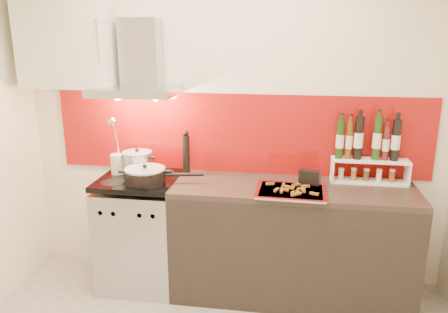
% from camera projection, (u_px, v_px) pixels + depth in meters
% --- Properties ---
extents(back_wall, '(3.40, 0.02, 2.60)m').
position_uv_depth(back_wall, '(233.00, 124.00, 3.49)').
color(back_wall, silver).
rests_on(back_wall, ground).
extents(backsplash, '(3.00, 0.02, 0.64)m').
position_uv_depth(backsplash, '(239.00, 134.00, 3.49)').
color(backsplash, maroon).
rests_on(backsplash, back_wall).
extents(range_stove, '(0.60, 0.60, 0.91)m').
position_uv_depth(range_stove, '(142.00, 232.00, 3.54)').
color(range_stove, '#B7B7BA').
rests_on(range_stove, ground).
extents(counter, '(1.80, 0.60, 0.90)m').
position_uv_depth(counter, '(291.00, 241.00, 3.36)').
color(counter, black).
rests_on(counter, ground).
extents(range_hood, '(0.62, 0.50, 0.61)m').
position_uv_depth(range_hood, '(139.00, 68.00, 3.32)').
color(range_hood, '#B7B7BA').
rests_on(range_hood, back_wall).
extents(upper_cabinet, '(0.70, 0.35, 0.72)m').
position_uv_depth(upper_cabinet, '(68.00, 40.00, 3.33)').
color(upper_cabinet, silver).
rests_on(upper_cabinet, back_wall).
extents(stock_pot, '(0.24, 0.24, 0.20)m').
position_uv_depth(stock_pot, '(138.00, 162.00, 3.51)').
color(stock_pot, '#B7B7BA').
rests_on(stock_pot, range_stove).
extents(saute_pan, '(0.59, 0.31, 0.14)m').
position_uv_depth(saute_pan, '(146.00, 175.00, 3.29)').
color(saute_pan, black).
rests_on(saute_pan, range_stove).
extents(utensil_jar, '(0.10, 0.15, 0.48)m').
position_uv_depth(utensil_jar, '(116.00, 158.00, 3.46)').
color(utensil_jar, silver).
rests_on(utensil_jar, range_stove).
extents(pepper_mill, '(0.06, 0.06, 0.36)m').
position_uv_depth(pepper_mill, '(186.00, 154.00, 3.46)').
color(pepper_mill, black).
rests_on(pepper_mill, counter).
extents(step_shelf, '(0.57, 0.16, 0.51)m').
position_uv_depth(step_shelf, '(369.00, 152.00, 3.26)').
color(step_shelf, white).
rests_on(step_shelf, counter).
extents(caddy_box, '(0.17, 0.11, 0.13)m').
position_uv_depth(caddy_box, '(310.00, 179.00, 3.22)').
color(caddy_box, black).
rests_on(caddy_box, counter).
extents(baking_tray, '(0.51, 0.40, 0.03)m').
position_uv_depth(baking_tray, '(291.00, 191.00, 3.09)').
color(baking_tray, silver).
rests_on(baking_tray, counter).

